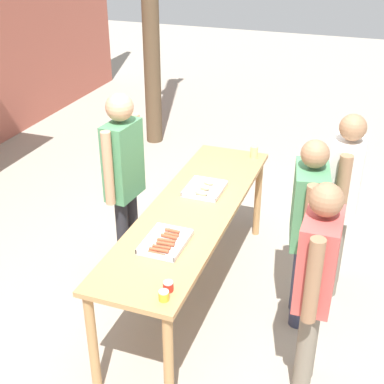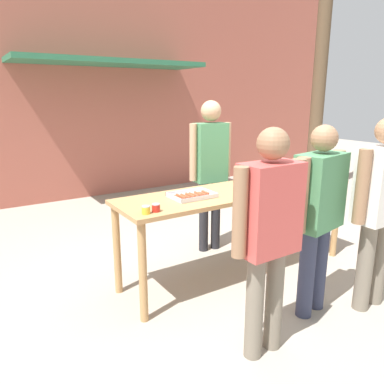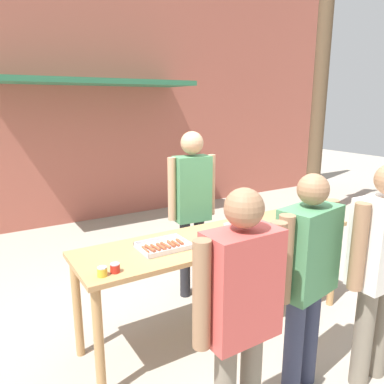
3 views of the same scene
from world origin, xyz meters
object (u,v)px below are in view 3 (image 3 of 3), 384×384
(food_tray_sausages, at_px, (163,246))
(beer_cup, at_px, (329,215))
(person_customer_waiting_in_line, at_px, (307,268))
(condiment_jar_ketchup, at_px, (115,268))
(person_server_behind_table, at_px, (192,199))
(utility_pole, at_px, (324,44))
(food_tray_buns, at_px, (248,227))
(condiment_jar_mustard, at_px, (102,272))
(person_customer_with_cup, at_px, (381,259))
(person_customer_holding_hotdog, at_px, (241,306))

(food_tray_sausages, height_order, beer_cup, beer_cup)
(beer_cup, distance_m, person_customer_waiting_in_line, 1.31)
(condiment_jar_ketchup, distance_m, person_server_behind_table, 1.50)
(beer_cup, relative_size, utility_pole, 0.02)
(food_tray_sausages, relative_size, food_tray_buns, 1.11)
(food_tray_sausages, distance_m, condiment_jar_ketchup, 0.54)
(utility_pole, bearing_deg, food_tray_sausages, -155.00)
(food_tray_buns, distance_m, utility_pole, 4.06)
(beer_cup, bearing_deg, person_customer_waiting_in_line, -147.28)
(utility_pole, bearing_deg, food_tray_buns, -148.77)
(person_customer_waiting_in_line, bearing_deg, utility_pole, -149.95)
(food_tray_buns, height_order, utility_pole, utility_pole)
(person_server_behind_table, bearing_deg, person_customer_waiting_in_line, -86.35)
(food_tray_sausages, xyz_separation_m, condiment_jar_mustard, (-0.59, -0.23, 0.02))
(person_server_behind_table, bearing_deg, food_tray_buns, -67.98)
(beer_cup, xyz_separation_m, utility_pole, (2.14, 2.05, 2.02))
(food_tray_sausages, bearing_deg, person_customer_with_cup, -44.80)
(person_customer_with_cup, bearing_deg, person_customer_holding_hotdog, -1.86)
(person_customer_with_cup, bearing_deg, beer_cup, -122.06)
(condiment_jar_mustard, height_order, utility_pole, utility_pole)
(condiment_jar_ketchup, relative_size, person_customer_holding_hotdog, 0.04)
(beer_cup, height_order, person_customer_holding_hotdog, person_customer_holding_hotdog)
(person_customer_with_cup, bearing_deg, person_customer_waiting_in_line, -22.69)
(food_tray_sausages, bearing_deg, condiment_jar_mustard, -158.36)
(utility_pole, bearing_deg, person_customer_with_cup, -132.52)
(beer_cup, distance_m, utility_pole, 3.58)
(person_customer_holding_hotdog, relative_size, person_customer_waiting_in_line, 1.02)
(food_tray_buns, xyz_separation_m, person_customer_waiting_in_line, (-0.25, -0.94, 0.02))
(food_tray_sausages, distance_m, person_customer_holding_hotdog, 1.12)
(person_customer_holding_hotdog, height_order, person_customer_with_cup, person_customer_with_cup)
(food_tray_buns, xyz_separation_m, beer_cup, (0.85, -0.23, 0.04))
(person_server_behind_table, bearing_deg, utility_pole, 24.83)
(food_tray_buns, bearing_deg, person_server_behind_table, 106.77)
(food_tray_sausages, bearing_deg, food_tray_buns, -0.09)
(condiment_jar_ketchup, height_order, beer_cup, beer_cup)
(person_customer_waiting_in_line, bearing_deg, condiment_jar_ketchup, -42.32)
(person_customer_holding_hotdog, bearing_deg, food_tray_buns, -132.11)
(person_customer_waiting_in_line, height_order, utility_pole, utility_pole)
(condiment_jar_ketchup, xyz_separation_m, utility_pole, (4.39, 2.04, 2.05))
(beer_cup, bearing_deg, condiment_jar_mustard, -179.92)
(condiment_jar_ketchup, xyz_separation_m, person_customer_holding_hotdog, (0.41, -0.89, 0.03))
(condiment_jar_ketchup, bearing_deg, person_customer_holding_hotdog, -65.14)
(person_customer_waiting_in_line, bearing_deg, person_server_behind_table, -101.88)
(food_tray_sausages, xyz_separation_m, person_customer_holding_hotdog, (-0.08, -1.11, 0.05))
(person_server_behind_table, bearing_deg, food_tray_sausages, -130.39)
(beer_cup, xyz_separation_m, person_customer_with_cup, (-0.58, -0.93, 0.01))
(food_tray_buns, xyz_separation_m, condiment_jar_ketchup, (-1.39, -0.22, 0.02))
(person_server_behind_table, bearing_deg, person_customer_holding_hotdog, -108.15)
(beer_cup, bearing_deg, condiment_jar_ketchup, 179.84)
(person_customer_with_cup, bearing_deg, food_tray_sausages, -44.66)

